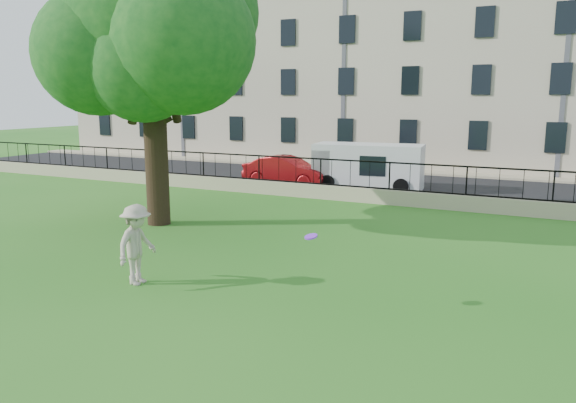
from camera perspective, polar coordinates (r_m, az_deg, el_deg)
The scene contains 11 objects.
ground at distance 12.42m, azimuth -5.54°, elevation -9.73°, with size 120.00×120.00×0.00m, color #236C19.
retaining_wall at distance 23.09m, azimuth 10.20°, elevation 0.46°, with size 50.00×0.40×0.60m, color tan.
iron_railing at distance 22.95m, azimuth 10.27°, elevation 2.55°, with size 50.00×0.05×1.13m.
street at distance 27.63m, azimuth 12.87°, elevation 1.40°, with size 60.00×9.00×0.01m, color black.
sidewalk at distance 32.65m, azimuth 14.99°, elevation 2.79°, with size 60.00×1.40×0.12m, color tan.
building_row at distance 38.04m, azimuth 17.22°, elevation 14.10°, with size 56.40×10.40×13.80m.
tree at distance 19.58m, azimuth -13.95°, elevation 16.89°, with size 8.01×6.21×9.88m.
man at distance 13.45m, azimuth -15.10°, elevation -4.25°, with size 1.22×0.70×1.88m, color #B4A792.
frisbee at distance 11.45m, azimuth 2.35°, elevation -3.58°, with size 0.27×0.27×0.03m, color #862AF1.
red_sedan at distance 27.59m, azimuth -0.11°, elevation 3.14°, with size 1.51×4.32×1.42m, color #A51418.
white_van at distance 26.77m, azimuth 8.14°, elevation 3.54°, with size 5.02×1.96×2.11m, color silver.
Camera 1 is at (6.15, -9.89, 4.31)m, focal length 35.00 mm.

